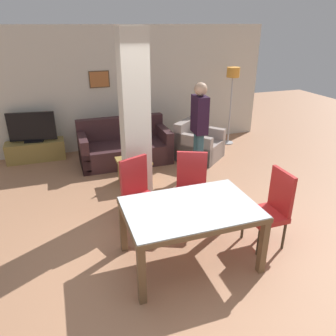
{
  "coord_description": "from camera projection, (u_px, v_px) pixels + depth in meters",
  "views": [
    {
      "loc": [
        -1.32,
        -3.03,
        2.73
      ],
      "look_at": [
        0.0,
        0.81,
        0.92
      ],
      "focal_mm": 35.0,
      "sensor_mm": 36.0,
      "label": 1
    }
  ],
  "objects": [
    {
      "name": "ground_plane",
      "position": [
        189.0,
        259.0,
        4.12
      ],
      "size": [
        18.0,
        18.0,
        0.0
      ],
      "primitive_type": "plane",
      "color": "#AA7655"
    },
    {
      "name": "back_wall",
      "position": [
        116.0,
        90.0,
        7.36
      ],
      "size": [
        7.2,
        0.09,
        2.7
      ],
      "color": "silver",
      "rests_on": "ground_plane"
    },
    {
      "name": "divider_pillar",
      "position": [
        135.0,
        126.0,
        4.76
      ],
      "size": [
        0.39,
        0.37,
        2.7
      ],
      "color": "silver",
      "rests_on": "ground_plane"
    },
    {
      "name": "dining_table",
      "position": [
        190.0,
        218.0,
        3.87
      ],
      "size": [
        1.55,
        1.03,
        0.77
      ],
      "color": "brown",
      "rests_on": "ground_plane"
    },
    {
      "name": "dining_chair_head_right",
      "position": [
        272.0,
        206.0,
        4.23
      ],
      "size": [
        0.46,
        0.46,
        1.03
      ],
      "rotation": [
        0.0,
        0.0,
        1.57
      ],
      "color": "red",
      "rests_on": "ground_plane"
    },
    {
      "name": "dining_chair_far_left",
      "position": [
        139.0,
        192.0,
        4.6
      ],
      "size": [
        0.6,
        0.6,
        1.03
      ],
      "rotation": [
        0.0,
        0.0,
        -2.76
      ],
      "color": "#B4272B",
      "rests_on": "ground_plane"
    },
    {
      "name": "dining_chair_far_right",
      "position": [
        191.0,
        186.0,
        4.77
      ],
      "size": [
        0.61,
        0.61,
        1.03
      ],
      "rotation": [
        0.0,
        0.0,
        2.73
      ],
      "color": "#B6292D",
      "rests_on": "ground_plane"
    },
    {
      "name": "sofa",
      "position": [
        125.0,
        148.0,
        6.94
      ],
      "size": [
        1.86,
        0.93,
        0.89
      ],
      "rotation": [
        0.0,
        0.0,
        3.14
      ],
      "color": "#3B2225",
      "rests_on": "ground_plane"
    },
    {
      "name": "armchair",
      "position": [
        198.0,
        146.0,
        7.11
      ],
      "size": [
        1.18,
        1.19,
        0.81
      ],
      "rotation": [
        0.0,
        0.0,
        3.85
      ],
      "color": "gray",
      "rests_on": "ground_plane"
    },
    {
      "name": "coffee_table",
      "position": [
        134.0,
        171.0,
        6.01
      ],
      "size": [
        0.59,
        0.52,
        0.46
      ],
      "color": "olive",
      "rests_on": "ground_plane"
    },
    {
      "name": "bottle",
      "position": [
        127.0,
        154.0,
        5.9
      ],
      "size": [
        0.08,
        0.08,
        0.28
      ],
      "color": "#B2B7BC",
      "rests_on": "coffee_table"
    },
    {
      "name": "tv_stand",
      "position": [
        36.0,
        151.0,
        7.03
      ],
      "size": [
        1.19,
        0.4,
        0.42
      ],
      "color": "olive",
      "rests_on": "ground_plane"
    },
    {
      "name": "tv_screen",
      "position": [
        32.0,
        128.0,
        6.82
      ],
      "size": [
        0.95,
        0.25,
        0.63
      ],
      "rotation": [
        0.0,
        0.0,
        3.01
      ],
      "color": "black",
      "rests_on": "tv_stand"
    },
    {
      "name": "floor_lamp",
      "position": [
        233.0,
        81.0,
        7.49
      ],
      "size": [
        0.29,
        0.29,
        1.81
      ],
      "color": "#B7B7BC",
      "rests_on": "ground_plane"
    },
    {
      "name": "standing_person",
      "position": [
        199.0,
        124.0,
        5.99
      ],
      "size": [
        0.24,
        0.39,
        1.78
      ],
      "rotation": [
        0.0,
        0.0,
        1.51
      ],
      "color": "#2E545E",
      "rests_on": "ground_plane"
    }
  ]
}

